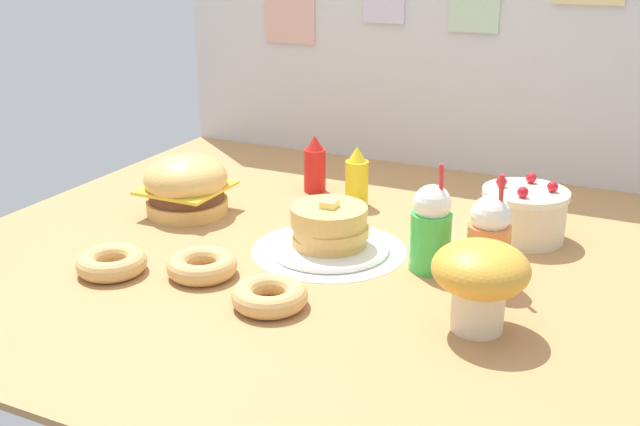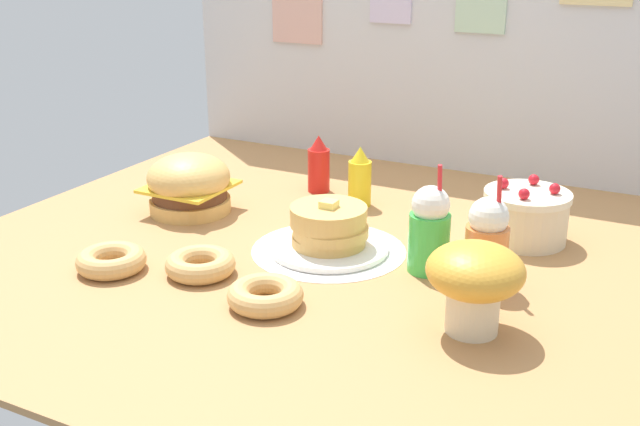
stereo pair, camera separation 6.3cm
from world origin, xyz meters
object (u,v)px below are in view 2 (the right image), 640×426
at_px(layer_cake, 526,216).
at_px(mustard_bottle, 360,178).
at_px(orange_float_cup, 487,243).
at_px(ketchup_bottle, 319,166).
at_px(mushroom_stool, 475,279).
at_px(donut_chocolate, 200,264).
at_px(pancake_stack, 329,231).
at_px(donut_vanilla, 265,295).
at_px(cream_soda_cup, 430,230).
at_px(burger, 189,185).
at_px(donut_pink_glaze, 111,260).

bearing_deg(layer_cake, mustard_bottle, 173.84).
bearing_deg(orange_float_cup, ketchup_bottle, 146.38).
bearing_deg(mushroom_stool, donut_chocolate, -177.69).
xyz_separation_m(pancake_stack, donut_chocolate, (-0.26, -0.33, -0.03)).
height_order(orange_float_cup, donut_vanilla, orange_float_cup).
height_order(mustard_bottle, mushroom_stool, mushroom_stool).
xyz_separation_m(donut_vanilla, mushroom_stool, (0.53, 0.12, 0.11)).
distance_m(pancake_stack, mustard_bottle, 0.44).
bearing_deg(orange_float_cup, cream_soda_cup, 172.72).
xyz_separation_m(mustard_bottle, orange_float_cup, (0.60, -0.46, 0.03)).
xyz_separation_m(ketchup_bottle, donut_chocolate, (0.04, -0.84, -0.07)).
relative_size(layer_cake, cream_soda_cup, 0.83).
height_order(pancake_stack, ketchup_bottle, ketchup_bottle).
bearing_deg(burger, pancake_stack, -8.71).
bearing_deg(pancake_stack, orange_float_cup, -2.98).
height_order(mustard_bottle, orange_float_cup, orange_float_cup).
distance_m(donut_pink_glaze, donut_vanilla, 0.53).
height_order(ketchup_bottle, orange_float_cup, orange_float_cup).
bearing_deg(donut_vanilla, mustard_bottle, 97.26).
xyz_separation_m(ketchup_bottle, orange_float_cup, (0.81, -0.54, 0.03)).
xyz_separation_m(layer_cake, donut_pink_glaze, (-1.04, -0.80, -0.05)).
height_order(burger, layer_cake, burger).
relative_size(cream_soda_cup, donut_vanilla, 1.61).
distance_m(mustard_bottle, mushroom_stool, 0.98).
relative_size(layer_cake, donut_chocolate, 1.34).
bearing_deg(donut_vanilla, mushroom_stool, 12.61).
height_order(burger, mustard_bottle, mustard_bottle).
xyz_separation_m(layer_cake, mushroom_stool, (0.02, -0.67, 0.06)).
xyz_separation_m(orange_float_cup, donut_pink_glaze, (-1.02, -0.41, -0.10)).
bearing_deg(cream_soda_cup, donut_pink_glaze, -152.99).
relative_size(pancake_stack, mushroom_stool, 1.55).
bearing_deg(mustard_bottle, cream_soda_cup, -46.06).
distance_m(donut_pink_glaze, donut_chocolate, 0.27).
relative_size(orange_float_cup, donut_vanilla, 1.61).
relative_size(pancake_stack, orange_float_cup, 1.13).
bearing_deg(mustard_bottle, orange_float_cup, -37.56).
distance_m(ketchup_bottle, donut_pink_glaze, 0.97).
relative_size(layer_cake, mustard_bottle, 1.25).
bearing_deg(cream_soda_cup, ketchup_bottle, 140.79).
xyz_separation_m(cream_soda_cup, orange_float_cup, (0.18, -0.02, 0.00)).
distance_m(mustard_bottle, donut_vanilla, 0.86).
bearing_deg(layer_cake, burger, -166.47).
bearing_deg(mustard_bottle, donut_pink_glaze, -115.83).
xyz_separation_m(layer_cake, mustard_bottle, (-0.62, 0.07, 0.02)).
height_order(mustard_bottle, donut_pink_glaze, mustard_bottle).
bearing_deg(donut_pink_glaze, cream_soda_cup, 27.01).
relative_size(mustard_bottle, donut_pink_glaze, 1.08).
relative_size(burger, layer_cake, 1.06).
distance_m(pancake_stack, mushroom_stool, 0.63).
bearing_deg(burger, donut_vanilla, -39.46).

